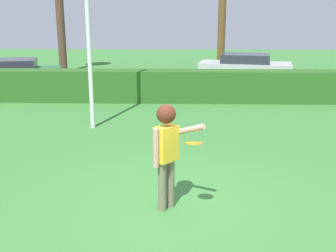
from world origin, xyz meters
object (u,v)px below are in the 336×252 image
at_px(frisbee, 194,143).
at_px(parked_car_green, 9,73).
at_px(parked_car_silver, 245,66).
at_px(person, 167,145).

height_order(frisbee, parked_car_green, frisbee).
bearing_deg(parked_car_silver, frisbee, -101.62).
xyz_separation_m(frisbee, parked_car_silver, (2.82, 13.71, -0.55)).
height_order(person, frisbee, person).
bearing_deg(parked_car_green, person, -57.47).
xyz_separation_m(person, frisbee, (0.43, -0.30, 0.13)).
xyz_separation_m(parked_car_green, parked_car_silver, (10.18, 2.54, 0.00)).
distance_m(frisbee, parked_car_green, 13.39).
bearing_deg(person, frisbee, -34.79).
xyz_separation_m(person, parked_car_green, (-6.94, 10.87, -0.42)).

